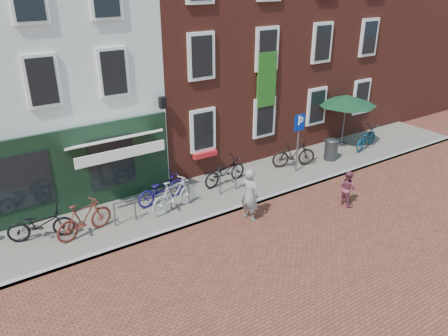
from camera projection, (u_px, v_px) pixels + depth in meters
ground at (235, 211)px, 15.14m from camera, size 80.00×80.00×0.00m
sidewalk at (235, 187)px, 16.77m from camera, size 24.00×3.00×0.10m
building_stucco at (17, 63)px, 16.12m from camera, size 8.00×8.00×9.00m
building_brick_mid at (184, 35)px, 19.44m from camera, size 6.00×8.00×10.00m
building_brick_right at (286, 27)px, 22.46m from camera, size 6.00×8.00×10.00m
filler_right at (370, 29)px, 25.94m from camera, size 7.00×8.00×9.00m
litter_bin at (331, 148)px, 18.89m from camera, size 0.56×0.56×1.04m
parking_sign at (299, 133)px, 17.26m from camera, size 0.50×0.07×2.43m
parasol at (347, 98)px, 19.81m from camera, size 2.71×2.71×2.51m
woman at (250, 195)px, 14.32m from camera, size 0.62×0.76×1.82m
boy at (348, 188)px, 15.34m from camera, size 0.53×0.66×1.29m
bicycle_0 at (41, 224)px, 13.22m from camera, size 2.05×1.20×1.02m
bicycle_1 at (84, 219)px, 13.41m from camera, size 1.95×0.98×1.13m
bicycle_2 at (161, 189)px, 15.39m from camera, size 2.03×1.01×1.02m
bicycle_3 at (174, 195)px, 14.84m from camera, size 1.95×0.90×1.13m
bicycle_4 at (225, 171)px, 16.72m from camera, size 2.01×0.91×1.02m
bicycle_5 at (294, 154)px, 18.19m from camera, size 1.95×1.14×1.13m
bicycle_6 at (366, 138)px, 20.10m from camera, size 2.05×1.21×1.02m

